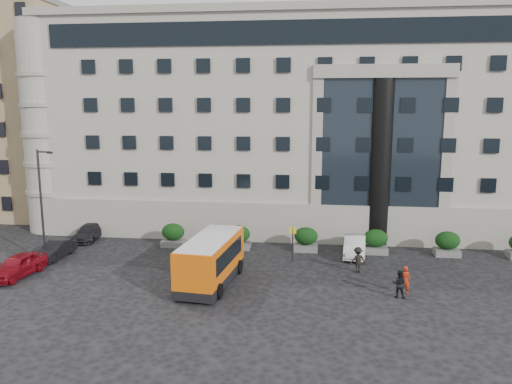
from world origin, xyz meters
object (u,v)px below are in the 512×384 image
hedge_b (239,237)px  pedestrian_a (405,280)px  white_taxi (355,246)px  pedestrian_c (358,260)px  minibus (211,259)px  parked_car_a (18,266)px  parked_car_c (89,232)px  hedge_e (447,244)px  street_lamp (42,201)px  parked_car_b (56,250)px  hedge_d (376,241)px  pedestrian_b (399,284)px  bus_stop_sign (293,238)px  hedge_a (173,235)px  hedge_c (306,239)px  parked_car_d (80,214)px  red_truck (61,205)px

hedge_b → pedestrian_a: size_ratio=1.08×
white_taxi → pedestrian_c: 3.76m
minibus → parked_car_a: bearing=-172.8°
minibus → parked_car_c: bearing=150.2°
hedge_e → pedestrian_a: size_ratio=1.08×
hedge_b → street_lamp: size_ratio=0.23×
pedestrian_c → parked_car_b: bearing=-23.4°
hedge_d → hedge_e: bearing=0.0°
hedge_d → hedge_e: 5.20m
pedestrian_a → pedestrian_b: (-0.43, -0.62, -0.02)m
bus_stop_sign → white_taxi: bearing=24.0°
hedge_a → hedge_b: size_ratio=1.00×
parked_car_c → pedestrian_a: 25.59m
street_lamp → hedge_c: bearing=14.7°
parked_car_d → pedestrian_a: size_ratio=3.22×
hedge_b → hedge_c: same height
hedge_b → pedestrian_a: (11.18, -8.06, -0.07)m
pedestrian_b → hedge_a: bearing=-16.9°
parked_car_d → pedestrian_a: bearing=-34.0°
minibus → parked_car_a: size_ratio=1.69×
bus_stop_sign → parked_car_b: bus_stop_sign is taller
pedestrian_a → parked_car_b: bearing=7.6°
parked_car_b → parked_car_d: bearing=111.4°
parked_car_a → parked_car_c: size_ratio=1.02×
hedge_e → pedestrian_c: bearing=-146.5°
parked_car_b → pedestrian_c: (21.59, -0.63, 0.25)m
hedge_a → parked_car_d: bearing=147.5°
hedge_a → red_truck: bearing=149.5°
street_lamp → pedestrian_a: bearing=-7.6°
hedge_e → white_taxi: (-6.80, -0.80, -0.21)m
parked_car_b → pedestrian_a: 24.41m
white_taxi → pedestrian_a: size_ratio=2.57×
pedestrian_b → hedge_c: bearing=-45.7°
pedestrian_c → hedge_c: bearing=-74.0°
hedge_d → pedestrian_c: bearing=-110.2°
hedge_a → parked_car_c: 7.59m
hedge_c → parked_car_c: 17.94m
hedge_b → pedestrian_a: 13.78m
bus_stop_sign → pedestrian_c: 4.84m
hedge_c → bus_stop_sign: bus_stop_sign is taller
parked_car_a → white_taxi: 23.23m
parked_car_a → parked_car_d: size_ratio=0.78×
hedge_e → street_lamp: size_ratio=0.23×
bus_stop_sign → hedge_c: bearing=72.2°
hedge_a → minibus: bearing=-59.0°
hedge_a → hedge_d: size_ratio=1.00×
hedge_d → hedge_a: bearing=180.0°
hedge_b → pedestrian_b: 13.82m
parked_car_d → white_taxi: parked_car_d is taller
minibus → pedestrian_c: (9.26, 3.18, -0.75)m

